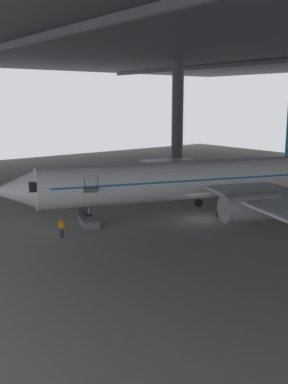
# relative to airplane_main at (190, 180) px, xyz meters

# --- Properties ---
(ground_plane) EXTENTS (110.00, 110.00, 0.00)m
(ground_plane) POSITION_rel_airplane_main_xyz_m (1.68, -0.52, -3.56)
(ground_plane) COLOR gray
(airplane_main) EXTENTS (37.34, 37.61, 12.03)m
(airplane_main) POSITION_rel_airplane_main_xyz_m (0.00, 0.00, 0.00)
(airplane_main) COLOR white
(airplane_main) RESTS_ON ground_plane
(boarding_stairs) EXTENTS (4.54, 2.76, 4.78)m
(boarding_stairs) POSITION_rel_airplane_main_xyz_m (-2.95, -10.32, -2.81)
(boarding_stairs) COLOR slate
(boarding_stairs) RESTS_ON ground_plane
(crew_worker_by_stairs) EXTENTS (0.43, 0.41, 1.70)m
(crew_worker_by_stairs) POSITION_rel_airplane_main_xyz_m (-0.78, -14.25, -2.58)
(crew_worker_by_stairs) COLOR #232838
(crew_worker_by_stairs) RESTS_ON ground_plane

